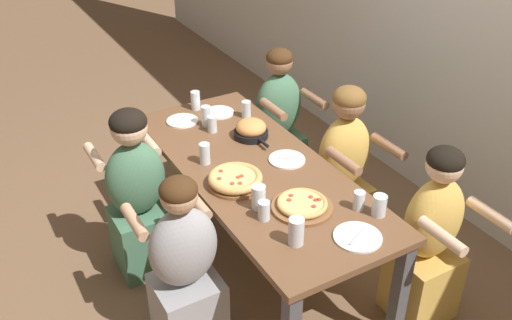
# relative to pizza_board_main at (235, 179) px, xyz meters

# --- Properties ---
(ground_plane) EXTENTS (18.00, 18.00, 0.00)m
(ground_plane) POSITION_rel_pizza_board_main_xyz_m (-0.10, 0.19, -0.78)
(ground_plane) COLOR brown
(ground_plane) RESTS_ON ground
(dining_table) EXTENTS (1.96, 0.80, 0.75)m
(dining_table) POSITION_rel_pizza_board_main_xyz_m (-0.10, 0.19, -0.12)
(dining_table) COLOR brown
(dining_table) RESTS_ON ground
(pizza_board_main) EXTENTS (0.31, 0.31, 0.07)m
(pizza_board_main) POSITION_rel_pizza_board_main_xyz_m (0.00, 0.00, 0.00)
(pizza_board_main) COLOR brown
(pizza_board_main) RESTS_ON dining_table
(pizza_board_second) EXTENTS (0.32, 0.32, 0.05)m
(pizza_board_second) POSITION_rel_pizza_board_main_xyz_m (0.37, 0.20, -0.01)
(pizza_board_second) COLOR brown
(pizza_board_second) RESTS_ON dining_table
(skillet_bowl) EXTENTS (0.32, 0.22, 0.12)m
(skillet_bowl) POSITION_rel_pizza_board_main_xyz_m (-0.43, 0.35, 0.02)
(skillet_bowl) COLOR black
(skillet_bowl) RESTS_ON dining_table
(empty_plate_a) EXTENTS (0.21, 0.21, 0.02)m
(empty_plate_a) POSITION_rel_pizza_board_main_xyz_m (-0.84, 0.05, -0.03)
(empty_plate_a) COLOR white
(empty_plate_a) RESTS_ON dining_table
(empty_plate_b) EXTENTS (0.20, 0.20, 0.02)m
(empty_plate_b) POSITION_rel_pizza_board_main_xyz_m (-0.83, 0.32, -0.03)
(empty_plate_b) COLOR white
(empty_plate_b) RESTS_ON dining_table
(empty_plate_c) EXTENTS (0.24, 0.24, 0.02)m
(empty_plate_c) POSITION_rel_pizza_board_main_xyz_m (0.71, 0.30, -0.03)
(empty_plate_c) COLOR white
(empty_plate_c) RESTS_ON dining_table
(empty_plate_d) EXTENTS (0.22, 0.22, 0.02)m
(empty_plate_d) POSITION_rel_pizza_board_main_xyz_m (-0.08, 0.39, -0.03)
(empty_plate_d) COLOR white
(empty_plate_d) RESTS_ON dining_table
(drinking_glass_a) EXTENTS (0.06, 0.06, 0.14)m
(drinking_glass_a) POSITION_rel_pizza_board_main_xyz_m (-0.71, 0.16, 0.03)
(drinking_glass_a) COLOR silver
(drinking_glass_a) RESTS_ON dining_table
(drinking_glass_b) EXTENTS (0.06, 0.06, 0.10)m
(drinking_glass_b) POSITION_rel_pizza_board_main_xyz_m (0.35, -0.02, 0.01)
(drinking_glass_b) COLOR silver
(drinking_glass_b) RESTS_ON dining_table
(drinking_glass_c) EXTENTS (0.06, 0.06, 0.13)m
(drinking_glass_c) POSITION_rel_pizza_board_main_xyz_m (-0.29, -0.05, 0.02)
(drinking_glass_c) COLOR silver
(drinking_glass_c) RESTS_ON dining_table
(drinking_glass_d) EXTENTS (0.06, 0.06, 0.11)m
(drinking_glass_d) POSITION_rel_pizza_board_main_xyz_m (-0.69, 0.45, 0.01)
(drinking_glass_d) COLOR silver
(drinking_glass_d) RESTS_ON dining_table
(drinking_glass_e) EXTENTS (0.07, 0.07, 0.12)m
(drinking_glass_e) POSITION_rel_pizza_board_main_xyz_m (0.61, 0.51, 0.02)
(drinking_glass_e) COLOR silver
(drinking_glass_e) RESTS_ON dining_table
(drinking_glass_f) EXTENTS (0.07, 0.07, 0.14)m
(drinking_glass_f) POSITION_rel_pizza_board_main_xyz_m (0.25, 0.00, 0.03)
(drinking_glass_f) COLOR silver
(drinking_glass_f) RESTS_ON dining_table
(drinking_glass_g) EXTENTS (0.06, 0.06, 0.10)m
(drinking_glass_g) POSITION_rel_pizza_board_main_xyz_m (0.52, 0.45, 0.02)
(drinking_glass_g) COLOR silver
(drinking_glass_g) RESTS_ON dining_table
(drinking_glass_h) EXTENTS (0.06, 0.06, 0.13)m
(drinking_glass_h) POSITION_rel_pizza_board_main_xyz_m (-0.97, 0.21, 0.02)
(drinking_glass_h) COLOR silver
(drinking_glass_h) RESTS_ON dining_table
(drinking_glass_i) EXTENTS (0.08, 0.08, 0.14)m
(drinking_glass_i) POSITION_rel_pizza_board_main_xyz_m (0.59, 0.02, 0.04)
(drinking_glass_i) COLOR silver
(drinking_glass_i) RESTS_ON dining_table
(drinking_glass_j) EXTENTS (0.06, 0.06, 0.11)m
(drinking_glass_j) POSITION_rel_pizza_board_main_xyz_m (-0.62, 0.16, 0.01)
(drinking_glass_j) COLOR silver
(drinking_glass_j) RESTS_ON dining_table
(diner_far_right) EXTENTS (0.51, 0.40, 1.11)m
(diner_far_right) POSITION_rel_pizza_board_main_xyz_m (0.72, 0.81, -0.28)
(diner_far_right) COLOR gold
(diner_far_right) RESTS_ON ground
(diner_near_midright) EXTENTS (0.51, 0.40, 1.07)m
(diner_near_midright) POSITION_rel_pizza_board_main_xyz_m (0.24, -0.43, -0.30)
(diner_near_midright) COLOR #99999E
(diner_near_midright) RESTS_ON ground
(diner_far_center) EXTENTS (0.51, 0.40, 1.13)m
(diner_far_center) POSITION_rel_pizza_board_main_xyz_m (-0.06, 0.81, -0.26)
(diner_far_center) COLOR gold
(diner_far_center) RESTS_ON ground
(diner_near_midleft) EXTENTS (0.51, 0.40, 1.12)m
(diner_near_midleft) POSITION_rel_pizza_board_main_xyz_m (-0.45, -0.43, -0.26)
(diner_near_midleft) COLOR #477556
(diner_near_midleft) RESTS_ON ground
(diner_far_left) EXTENTS (0.51, 0.40, 1.11)m
(diner_far_left) POSITION_rel_pizza_board_main_xyz_m (-0.85, 0.81, -0.27)
(diner_far_left) COLOR #477556
(diner_far_left) RESTS_ON ground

